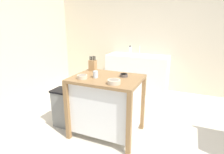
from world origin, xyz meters
TOP-DOWN VIEW (x-y plane):
  - ground_plane at (0.00, 0.00)m, footprint 6.28×6.28m
  - wall_back at (0.00, 2.41)m, footprint 5.28×0.10m
  - wall_left at (-2.64, 0.90)m, footprint 0.10×3.01m
  - kitchen_island at (-0.14, -0.00)m, footprint 0.99×0.75m
  - knife_block at (-0.52, 0.27)m, footprint 0.11×0.09m
  - bowl_ceramic_small at (-0.42, -0.20)m, footprint 0.14×0.14m
  - bowl_ceramic_wide at (0.08, 0.12)m, footprint 0.12×0.12m
  - bowl_stoneware_deep at (0.07, -0.24)m, footprint 0.17×0.17m
  - drinking_cup at (-0.27, -0.08)m, footprint 0.07×0.07m
  - trash_bin at (-0.88, -0.06)m, footprint 0.36×0.28m
  - sink_counter at (-0.26, 2.06)m, footprint 1.50×0.60m
  - sink_faucet at (-0.26, 2.20)m, footprint 0.02×0.02m
  - bottle_dish_soap at (-0.46, 2.04)m, footprint 0.07×0.07m

SIDE VIEW (x-z plane):
  - ground_plane at x=0.00m, z-range 0.00..0.00m
  - trash_bin at x=-0.88m, z-range 0.00..0.63m
  - sink_counter at x=-0.26m, z-range 0.00..0.90m
  - kitchen_island at x=-0.14m, z-range 0.05..0.96m
  - bowl_ceramic_wide at x=0.08m, z-range 0.91..0.95m
  - bowl_ceramic_small at x=-0.42m, z-range 0.91..0.96m
  - bowl_stoneware_deep at x=0.07m, z-range 0.91..0.97m
  - drinking_cup at x=-0.27m, z-range 0.91..1.01m
  - knife_block at x=-0.52m, z-range 0.88..1.12m
  - bottle_dish_soap at x=-0.46m, z-range 0.89..1.12m
  - sink_faucet at x=-0.26m, z-range 0.90..1.12m
  - wall_back at x=0.00m, z-range 0.00..2.60m
  - wall_left at x=-2.64m, z-range 0.00..2.60m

